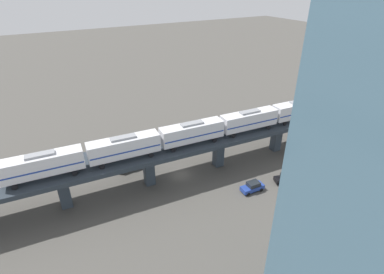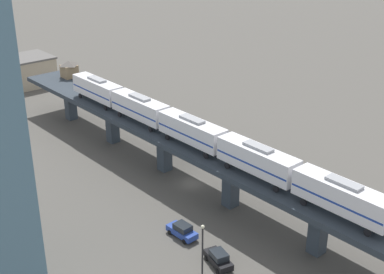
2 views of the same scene
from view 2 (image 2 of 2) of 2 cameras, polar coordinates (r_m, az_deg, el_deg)
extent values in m
plane|color=#4C4944|center=(82.78, -0.10, -5.03)|extent=(400.00, 400.00, 0.00)
cube|color=#283039|center=(79.68, -0.10, -0.60)|extent=(14.96, 92.37, 0.80)
cube|color=#333D47|center=(67.69, 13.32, -9.58)|extent=(1.92, 1.92, 6.60)
cube|color=#333D47|center=(75.79, 4.16, -5.13)|extent=(1.92, 1.92, 6.60)
cube|color=#333D47|center=(85.77, -2.96, -1.52)|extent=(1.92, 1.92, 6.60)
cube|color=#333D47|center=(97.05, -8.49, 1.30)|extent=(1.92, 1.92, 6.60)
cube|color=#333D47|center=(109.23, -12.84, 3.52)|extent=(1.92, 1.92, 6.60)
cube|color=silver|center=(61.70, 15.73, -6.13)|extent=(3.65, 12.17, 3.10)
cube|color=navy|center=(61.84, 15.70, -6.37)|extent=(3.67, 11.93, 0.24)
cube|color=gray|center=(60.89, 15.91, -4.71)|extent=(1.70, 4.29, 0.36)
cylinder|color=black|center=(60.10, 18.21, -9.68)|extent=(0.28, 0.85, 0.84)
cylinder|color=black|center=(61.92, 19.38, -8.81)|extent=(0.28, 0.85, 0.84)
cylinder|color=black|center=(63.86, 11.80, -6.83)|extent=(0.28, 0.85, 0.84)
cylinder|color=black|center=(65.57, 13.08, -6.10)|extent=(0.28, 0.85, 0.84)
cube|color=silver|center=(68.30, 7.00, -2.36)|extent=(3.65, 12.17, 3.10)
cube|color=navy|center=(68.43, 6.99, -2.59)|extent=(3.67, 11.93, 0.24)
cube|color=gray|center=(67.57, 7.07, -1.04)|extent=(1.70, 4.29, 0.36)
cylinder|color=black|center=(66.06, 8.92, -5.50)|extent=(0.28, 0.85, 0.84)
cylinder|color=black|center=(67.72, 10.23, -4.83)|extent=(0.28, 0.85, 0.84)
cylinder|color=black|center=(71.00, 3.76, -3.08)|extent=(0.28, 0.85, 0.84)
cylinder|color=black|center=(72.55, 5.10, -2.52)|extent=(0.28, 0.85, 0.84)
cube|color=silver|center=(76.42, 0.00, 0.72)|extent=(3.65, 12.17, 3.10)
cube|color=navy|center=(76.54, 0.00, 0.51)|extent=(3.67, 11.93, 0.24)
cube|color=gray|center=(75.77, 0.00, 1.92)|extent=(1.70, 4.29, 0.36)
cylinder|color=black|center=(73.71, 1.46, -1.99)|extent=(0.28, 0.85, 0.84)
cylinder|color=black|center=(75.20, 2.80, -1.47)|extent=(0.28, 0.85, 0.84)
cylinder|color=black|center=(79.52, -2.64, -0.03)|extent=(0.28, 0.85, 0.84)
cylinder|color=black|center=(80.90, -1.33, 0.41)|extent=(0.28, 0.85, 0.84)
cube|color=silver|center=(85.63, -5.58, 3.16)|extent=(3.65, 12.17, 3.10)
cube|color=navy|center=(85.73, -5.57, 2.98)|extent=(3.67, 11.93, 0.24)
cube|color=gray|center=(85.05, -5.63, 4.26)|extent=(1.70, 4.29, 0.36)
cylinder|color=black|center=(82.59, -4.47, 0.84)|extent=(0.28, 0.85, 0.84)
cylinder|color=black|center=(83.92, -3.18, 1.25)|extent=(0.28, 0.85, 0.84)
cylinder|color=black|center=(89.00, -7.74, 2.40)|extent=(0.28, 0.85, 0.84)
cylinder|color=black|center=(90.24, -6.49, 2.76)|extent=(0.28, 0.85, 0.84)
cube|color=silver|center=(95.62, -10.06, 5.10)|extent=(3.65, 12.17, 3.10)
cube|color=navy|center=(95.71, -10.05, 4.93)|extent=(3.67, 11.93, 0.24)
cube|color=gray|center=(95.10, -10.13, 6.09)|extent=(1.70, 4.29, 0.36)
cylinder|color=black|center=(92.33, -9.21, 3.09)|extent=(0.28, 0.85, 0.84)
cylinder|color=black|center=(93.52, -7.98, 3.44)|extent=(0.28, 0.85, 0.84)
cylinder|color=black|center=(99.18, -11.84, 4.34)|extent=(0.28, 0.85, 0.84)
cylinder|color=black|center=(100.29, -10.67, 4.65)|extent=(0.28, 0.85, 0.84)
cube|color=#8C7251|center=(111.78, -12.94, 6.85)|extent=(2.99, 2.99, 2.50)
pyramid|color=#4C4742|center=(111.32, -13.02, 7.69)|extent=(3.44, 3.44, 0.90)
cube|color=#233D93|center=(70.18, -1.08, -10.07)|extent=(2.02, 4.48, 0.80)
cube|color=#1E2328|center=(69.66, -1.00, -9.58)|extent=(1.75, 2.28, 0.76)
cylinder|color=black|center=(69.05, -0.82, -11.09)|extent=(0.27, 0.67, 0.66)
cylinder|color=black|center=(69.99, 0.24, -10.56)|extent=(0.27, 0.67, 0.66)
cylinder|color=black|center=(70.84, -2.38, -10.12)|extent=(0.27, 0.67, 0.66)
cylinder|color=black|center=(71.77, -1.33, -9.61)|extent=(0.27, 0.67, 0.66)
cube|color=black|center=(65.37, 2.82, -12.94)|extent=(3.14, 4.75, 0.80)
cube|color=#1E2328|center=(64.80, 2.90, -12.46)|extent=(2.27, 2.62, 0.76)
cylinder|color=black|center=(64.28, 2.76, -14.11)|extent=(0.44, 0.70, 0.66)
cylinder|color=black|center=(64.97, 4.12, -13.68)|extent=(0.44, 0.70, 0.66)
cylinder|color=black|center=(66.28, 1.54, -12.77)|extent=(0.44, 0.70, 0.66)
cylinder|color=black|center=(66.95, 2.86, -12.37)|extent=(0.44, 0.70, 0.66)
cube|color=#333338|center=(93.23, -1.35, -0.48)|extent=(2.40, 2.22, 2.30)
cube|color=#1E5184|center=(91.08, 0.39, -0.94)|extent=(2.83, 5.41, 2.70)
cylinder|color=black|center=(94.39, -0.96, -0.93)|extent=(0.45, 1.03, 1.00)
cylinder|color=black|center=(93.01, -1.73, -1.33)|extent=(0.45, 1.03, 1.00)
cylinder|color=black|center=(91.53, 1.56, -1.75)|extent=(0.45, 1.03, 1.00)
cylinder|color=black|center=(90.04, 0.76, -2.19)|extent=(0.45, 1.03, 1.00)
cylinder|color=black|center=(62.11, 1.12, -12.24)|extent=(0.20, 0.20, 6.50)
sphere|color=beige|center=(60.15, 1.15, -9.56)|extent=(0.44, 0.44, 0.44)
camera|label=1|loc=(73.86, -41.00, 14.71)|focal=28.00mm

